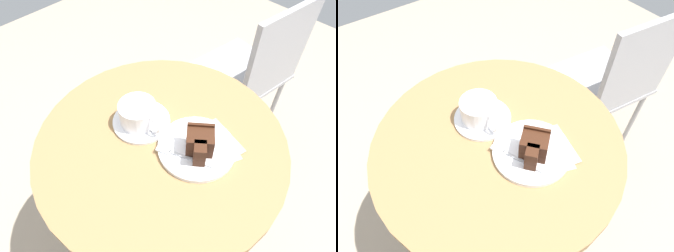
% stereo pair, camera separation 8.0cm
% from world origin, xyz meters
% --- Properties ---
extents(ground_plane, '(4.40, 4.40, 0.01)m').
position_xyz_m(ground_plane, '(0.00, 0.00, -0.01)').
color(ground_plane, gray).
rests_on(ground_plane, ground).
extents(cafe_table, '(0.69, 0.69, 0.76)m').
position_xyz_m(cafe_table, '(0.00, 0.00, 0.62)').
color(cafe_table, olive).
rests_on(cafe_table, ground).
extents(saucer, '(0.16, 0.16, 0.01)m').
position_xyz_m(saucer, '(-0.09, 0.01, 0.76)').
color(saucer, white).
rests_on(saucer, cafe_table).
extents(coffee_cup, '(0.14, 0.10, 0.06)m').
position_xyz_m(coffee_cup, '(-0.09, 0.00, 0.80)').
color(coffee_cup, white).
rests_on(coffee_cup, saucer).
extents(teaspoon, '(0.11, 0.05, 0.00)m').
position_xyz_m(teaspoon, '(-0.05, 0.03, 0.77)').
color(teaspoon, '#B7B7BC').
rests_on(teaspoon, saucer).
extents(cake_plate, '(0.21, 0.21, 0.01)m').
position_xyz_m(cake_plate, '(0.09, 0.05, 0.76)').
color(cake_plate, white).
rests_on(cake_plate, cafe_table).
extents(cake_slice, '(0.09, 0.10, 0.07)m').
position_xyz_m(cake_slice, '(0.10, 0.04, 0.80)').
color(cake_slice, '#422619').
rests_on(cake_slice, cake_plate).
extents(fork, '(0.15, 0.07, 0.00)m').
position_xyz_m(fork, '(0.07, -0.01, 0.77)').
color(fork, '#B7B7BC').
rests_on(fork, cake_plate).
extents(napkin, '(0.19, 0.19, 0.00)m').
position_xyz_m(napkin, '(0.10, 0.08, 0.76)').
color(napkin, beige).
rests_on(napkin, cafe_table).
extents(cafe_chair, '(0.43, 0.43, 0.85)m').
position_xyz_m(cafe_chair, '(-0.12, 0.71, 0.51)').
color(cafe_chair, '#9E9EA3').
rests_on(cafe_chair, ground).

